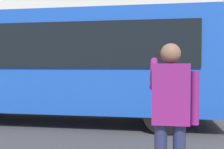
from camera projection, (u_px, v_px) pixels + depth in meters
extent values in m
plane|color=#38383A|center=(127.00, 123.00, 7.68)|extent=(60.00, 60.00, 0.00)
cube|color=maroon|center=(214.00, 36.00, 13.12)|extent=(4.40, 1.10, 0.24)
cube|color=#1947AD|center=(58.00, 62.00, 7.98)|extent=(9.00, 2.50, 2.60)
cube|color=black|center=(39.00, 45.00, 6.72)|extent=(7.60, 0.06, 1.10)
cylinder|color=black|center=(162.00, 101.00, 8.61)|extent=(1.00, 0.28, 1.00)
cylinder|color=black|center=(164.00, 113.00, 6.44)|extent=(1.00, 0.28, 1.00)
cube|color=#6B1960|center=(170.00, 94.00, 3.01)|extent=(0.40, 0.24, 0.66)
sphere|color=brown|center=(171.00, 53.00, 3.00)|extent=(0.22, 0.22, 0.22)
cylinder|color=#6B1960|center=(195.00, 98.00, 2.97)|extent=(0.09, 0.09, 0.58)
cylinder|color=#6B1960|center=(154.00, 73.00, 3.19)|extent=(0.09, 0.48, 0.37)
cube|color=black|center=(161.00, 56.00, 3.31)|extent=(0.07, 0.01, 0.14)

